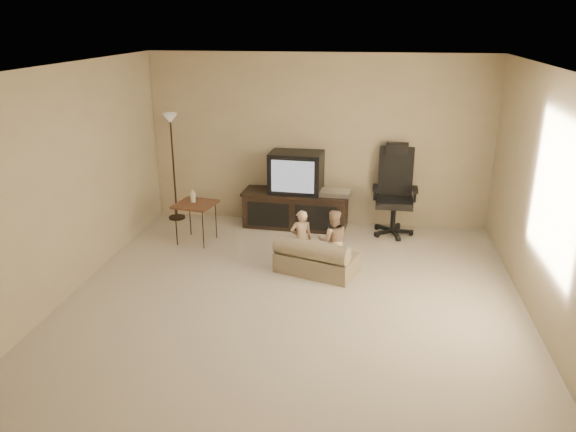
# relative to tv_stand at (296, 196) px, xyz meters

# --- Properties ---
(floor) EXTENTS (5.50, 5.50, 0.00)m
(floor) POSITION_rel_tv_stand_xyz_m (0.28, -2.49, -0.47)
(floor) COLOR #C1B09A
(floor) RESTS_ON ground
(room_shell) EXTENTS (5.50, 5.50, 5.50)m
(room_shell) POSITION_rel_tv_stand_xyz_m (0.28, -2.49, 1.05)
(room_shell) COLOR silver
(room_shell) RESTS_ON floor
(tv_stand) EXTENTS (1.60, 0.67, 1.12)m
(tv_stand) POSITION_rel_tv_stand_xyz_m (0.00, 0.00, 0.00)
(tv_stand) COLOR black
(tv_stand) RESTS_ON floor
(office_chair) EXTENTS (0.63, 0.65, 1.29)m
(office_chair) POSITION_rel_tv_stand_xyz_m (1.42, -0.06, -0.00)
(office_chair) COLOR black
(office_chair) RESTS_ON floor
(side_table) EXTENTS (0.58, 0.58, 0.76)m
(side_table) POSITION_rel_tv_stand_xyz_m (-1.29, -0.82, 0.07)
(side_table) COLOR brown
(side_table) RESTS_ON floor
(floor_lamp) EXTENTS (0.25, 0.25, 1.63)m
(floor_lamp) POSITION_rel_tv_stand_xyz_m (-1.88, 0.06, 0.72)
(floor_lamp) COLOR #311F15
(floor_lamp) RESTS_ON floor
(child_sofa) EXTENTS (1.06, 0.80, 0.46)m
(child_sofa) POSITION_rel_tv_stand_xyz_m (0.45, -1.61, -0.28)
(child_sofa) COLOR #9C8869
(child_sofa) RESTS_ON floor
(toddler_left) EXTENTS (0.32, 0.27, 0.74)m
(toddler_left) POSITION_rel_tv_stand_xyz_m (0.25, -1.44, -0.10)
(toddler_left) COLOR tan
(toddler_left) RESTS_ON floor
(toddler_right) EXTENTS (0.40, 0.26, 0.77)m
(toddler_right) POSITION_rel_tv_stand_xyz_m (0.64, -1.45, -0.08)
(toddler_right) COLOR tan
(toddler_right) RESTS_ON floor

